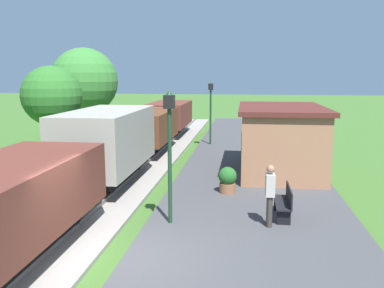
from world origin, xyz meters
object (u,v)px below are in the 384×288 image
at_px(freight_train, 129,137).
at_px(tree_trackside_far, 52,96).
at_px(tree_field_left, 84,81).
at_px(lamp_post_near, 170,133).
at_px(lamp_post_far, 211,101).
at_px(station_hut, 280,139).
at_px(potted_planter, 227,179).
at_px(bench_near_hut, 285,202).
at_px(person_waiting, 270,193).

height_order(freight_train, tree_trackside_far, tree_trackside_far).
relative_size(freight_train, tree_trackside_far, 5.44).
height_order(freight_train, tree_field_left, tree_field_left).
distance_m(lamp_post_near, lamp_post_far, 13.10).
xyz_separation_m(station_hut, lamp_post_near, (-3.51, -6.69, 1.15)).
relative_size(station_hut, tree_trackside_far, 1.21).
relative_size(potted_planter, tree_field_left, 0.15).
relative_size(bench_near_hut, lamp_post_near, 0.41).
height_order(potted_planter, tree_trackside_far, tree_trackside_far).
distance_m(person_waiting, potted_planter, 3.35).
distance_m(person_waiting, lamp_post_near, 3.17).
distance_m(tree_trackside_far, tree_field_left, 7.82).
bearing_deg(person_waiting, station_hut, -98.78).
distance_m(potted_planter, tree_trackside_far, 10.76).
bearing_deg(freight_train, lamp_post_near, -66.15).
xyz_separation_m(bench_near_hut, lamp_post_near, (-3.21, -0.84, 2.08)).
distance_m(freight_train, station_hut, 6.84).
relative_size(person_waiting, tree_trackside_far, 0.36).
xyz_separation_m(lamp_post_near, tree_field_left, (-8.90, 16.21, 1.05)).
xyz_separation_m(potted_planter, tree_trackside_far, (-8.96, 5.38, 2.55)).
xyz_separation_m(freight_train, potted_planter, (4.74, -4.27, -0.76)).
bearing_deg(potted_planter, station_hut, 59.70).
height_order(station_hut, bench_near_hut, station_hut).
bearing_deg(station_hut, potted_planter, -120.30).
relative_size(freight_train, lamp_post_far, 7.03).
xyz_separation_m(person_waiting, lamp_post_far, (-2.73, 13.01, 1.62)).
distance_m(station_hut, lamp_post_near, 7.64).
bearing_deg(tree_trackside_far, person_waiting, -39.53).
distance_m(bench_near_hut, person_waiting, 1.00).
xyz_separation_m(station_hut, potted_planter, (-2.06, -3.52, -0.93)).
relative_size(tree_trackside_far, tree_field_left, 0.78).
distance_m(lamp_post_near, tree_trackside_far, 11.39).
height_order(tree_trackside_far, tree_field_left, tree_field_left).
bearing_deg(freight_train, station_hut, -6.27).
height_order(station_hut, person_waiting, station_hut).
bearing_deg(freight_train, tree_field_left, 122.62).
bearing_deg(bench_near_hut, tree_trackside_far, 144.31).
xyz_separation_m(lamp_post_near, lamp_post_far, (0.00, 13.10, 0.00)).
height_order(bench_near_hut, tree_field_left, tree_field_left).
distance_m(freight_train, bench_near_hut, 9.28).
height_order(lamp_post_near, tree_field_left, tree_field_left).
xyz_separation_m(potted_planter, tree_field_left, (-10.36, 13.05, 3.13)).
height_order(bench_near_hut, potted_planter, potted_planter).
relative_size(bench_near_hut, person_waiting, 0.88).
distance_m(station_hut, person_waiting, 6.66).
relative_size(potted_planter, lamp_post_far, 0.25).
bearing_deg(person_waiting, lamp_post_far, -80.15).
xyz_separation_m(freight_train, person_waiting, (6.01, -7.34, -0.30)).
bearing_deg(bench_near_hut, lamp_post_far, 104.65).
xyz_separation_m(station_hut, lamp_post_far, (-3.51, 6.41, 1.15)).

